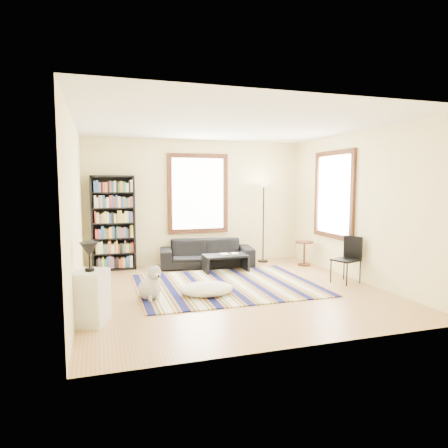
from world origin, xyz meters
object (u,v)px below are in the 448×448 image
object	(u,v)px
bookshelf	(113,223)
folding_chair	(346,260)
side_table	(304,253)
floor_lamp	(263,222)
dog	(149,282)
white_cabinet	(91,297)
floor_cushion	(207,289)
sofa	(207,253)
coffee_table	(225,263)

from	to	relation	value
bookshelf	folding_chair	distance (m)	4.76
side_table	folding_chair	xyz separation A→B (m)	(-0.05, -1.64, 0.16)
floor_lamp	dog	world-z (taller)	floor_lamp
folding_chair	white_cabinet	distance (m)	4.53
dog	side_table	bearing A→B (deg)	6.35
floor_lamp	white_cabinet	world-z (taller)	floor_lamp
folding_chair	dog	distance (m)	3.59
floor_lamp	side_table	size ratio (longest dim) A/B	3.44
floor_cushion	side_table	distance (m)	3.19
floor_cushion	white_cabinet	xyz separation A→B (m)	(-1.79, -0.80, 0.24)
floor_cushion	dog	world-z (taller)	dog
sofa	white_cabinet	world-z (taller)	white_cabinet
coffee_table	folding_chair	distance (m)	2.41
folding_chair	side_table	bearing A→B (deg)	70.47
folding_chair	white_cabinet	bearing A→B (deg)	172.87
coffee_table	dog	bearing A→B (deg)	-139.14
folding_chair	floor_lamp	bearing A→B (deg)	88.53
coffee_table	white_cabinet	size ratio (longest dim) A/B	1.29
coffee_table	floor_lamp	bearing A→B (deg)	32.68
sofa	floor_cushion	xyz separation A→B (m)	(-0.60, -2.23, -0.19)
side_table	dog	xyz separation A→B (m)	(-3.64, -1.61, 0.01)
white_cabinet	dog	xyz separation A→B (m)	(0.86, 0.87, -0.07)
dog	sofa	bearing A→B (deg)	37.28
white_cabinet	bookshelf	bearing A→B (deg)	102.38
bookshelf	side_table	distance (m)	4.22
side_table	dog	bearing A→B (deg)	-156.13
dog	bookshelf	bearing A→B (deg)	82.83
floor_cushion	side_table	bearing A→B (deg)	31.74
coffee_table	side_table	size ratio (longest dim) A/B	1.67
side_table	folding_chair	bearing A→B (deg)	-91.74
folding_chair	dog	xyz separation A→B (m)	(-3.59, 0.03, -0.15)
sofa	floor_lamp	world-z (taller)	floor_lamp
sofa	dog	xyz separation A→B (m)	(-1.52, -2.16, -0.02)
bookshelf	white_cabinet	bearing A→B (deg)	-97.27
floor_lamp	side_table	world-z (taller)	floor_lamp
floor_cushion	floor_lamp	xyz separation A→B (m)	(1.99, 2.33, 0.82)
bookshelf	floor_lamp	size ratio (longest dim) A/B	1.08
floor_cushion	folding_chair	xyz separation A→B (m)	(2.66, 0.03, 0.32)
bookshelf	dog	xyz separation A→B (m)	(0.44, -2.43, -0.72)
coffee_table	white_cabinet	bearing A→B (deg)	-137.63
bookshelf	coffee_table	xyz separation A→B (m)	(2.19, -0.92, -0.82)
coffee_table	folding_chair	world-z (taller)	folding_chair
coffee_table	white_cabinet	distance (m)	3.54
side_table	floor_cushion	bearing A→B (deg)	-148.26
sofa	folding_chair	world-z (taller)	folding_chair
folding_chair	dog	world-z (taller)	folding_chair
sofa	folding_chair	xyz separation A→B (m)	(2.06, -2.19, 0.13)
sofa	white_cabinet	size ratio (longest dim) A/B	2.90
bookshelf	white_cabinet	xyz separation A→B (m)	(-0.42, -3.30, -0.65)
coffee_table	dog	xyz separation A→B (m)	(-1.75, -1.51, 0.10)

